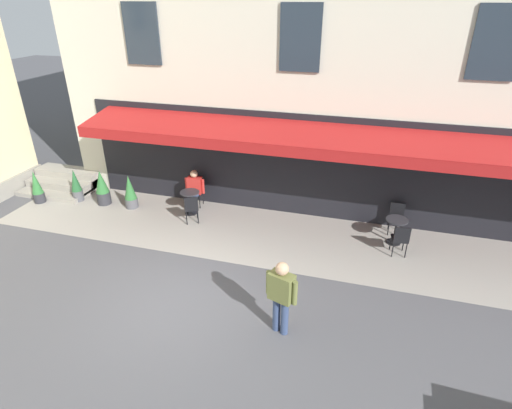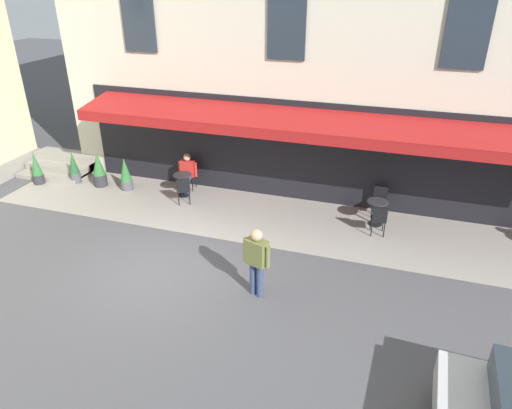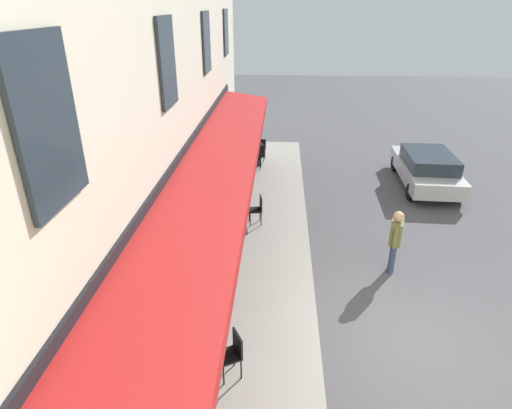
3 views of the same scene
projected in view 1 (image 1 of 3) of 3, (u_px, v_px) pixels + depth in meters
The scene contains 15 objects.
ground_plane at pixel (176, 303), 9.25m from camera, with size 70.00×70.00×0.00m, color #4C4C51.
sidewalk_cafe_terrace at pixel (337, 245), 11.36m from camera, with size 20.50×3.20×0.01m, color gray.
back_alley_steps at pixel (65, 181), 14.68m from camera, with size 2.40×1.75×0.60m.
cafe_table_mid_terrace at pixel (396, 228), 11.26m from camera, with size 0.60×0.60×0.75m.
cafe_chair_black_by_window at pixel (401, 238), 10.68m from camera, with size 0.46×0.46×0.91m.
cafe_chair_black_near_door at pixel (397, 215), 11.77m from camera, with size 0.41×0.41×0.91m.
cafe_table_streetside at pixel (190, 199), 12.83m from camera, with size 0.60×0.60×0.75m.
cafe_chair_black_corner_right at pixel (191, 207), 12.25m from camera, with size 0.54×0.54×0.91m.
cafe_chair_black_back_row at pixel (197, 189), 13.35m from camera, with size 0.43×0.43×0.91m.
seated_companion_in_red at pixel (194, 188), 13.10m from camera, with size 0.64×0.55×1.28m.
walking_pedestrian_in_olive at pixel (281, 293), 8.02m from camera, with size 0.67×0.42×1.70m.
potted_plant_mid_terrace at pixel (37, 187), 13.52m from camera, with size 0.37×0.37×1.11m.
potted_plant_entrance_right at pixel (76, 186), 13.63m from camera, with size 0.35×0.35×1.12m.
potted_plant_entrance_left at pixel (130, 192), 13.18m from camera, with size 0.41×0.41×1.12m.
potted_plant_by_steps at pixel (102, 188), 13.40m from camera, with size 0.45×0.45×1.17m.
Camera 1 is at (-3.72, 6.45, 6.19)m, focal length 28.69 mm.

